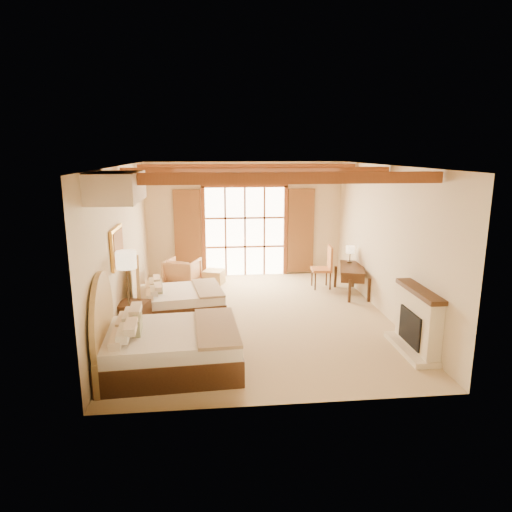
{
  "coord_description": "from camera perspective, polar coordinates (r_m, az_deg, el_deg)",
  "views": [
    {
      "loc": [
        -1.0,
        -9.22,
        3.49
      ],
      "look_at": [
        -0.02,
        0.2,
        1.3
      ],
      "focal_mm": 32.0,
      "sensor_mm": 36.0,
      "label": 1
    }
  ],
  "objects": [
    {
      "name": "french_doors",
      "position": [
        12.89,
        -1.39,
        3.01
      ],
      "size": [
        3.95,
        0.08,
        2.6
      ],
      "color": "white",
      "rests_on": "ground"
    },
    {
      "name": "desk_lamp",
      "position": [
        11.8,
        11.7,
        0.72
      ],
      "size": [
        0.21,
        0.21,
        0.42
      ],
      "color": "#342718",
      "rests_on": "desk"
    },
    {
      "name": "desk_chair",
      "position": [
        11.97,
        8.27,
        -2.35
      ],
      "size": [
        0.52,
        0.52,
        1.11
      ],
      "rotation": [
        0.0,
        0.0,
        -0.07
      ],
      "color": "#B56236",
      "rests_on": "floor"
    },
    {
      "name": "wall_back",
      "position": [
        12.9,
        -1.42,
        4.59
      ],
      "size": [
        5.5,
        0.0,
        5.5
      ],
      "primitive_type": "plane",
      "rotation": [
        1.57,
        0.0,
        0.0
      ],
      "color": "beige",
      "rests_on": "ground"
    },
    {
      "name": "ceiling_beams",
      "position": [
        9.28,
        0.27,
        10.49
      ],
      "size": [
        5.39,
        4.6,
        0.18
      ],
      "primitive_type": null,
      "color": "brown",
      "rests_on": "ceiling"
    },
    {
      "name": "ottoman",
      "position": [
        12.32,
        -5.27,
        -2.6
      ],
      "size": [
        0.64,
        0.64,
        0.37
      ],
      "primitive_type": "cube",
      "rotation": [
        0.0,
        0.0,
        -0.34
      ],
      "color": "tan",
      "rests_on": "floor"
    },
    {
      "name": "floor",
      "position": [
        9.91,
        0.25,
        -7.61
      ],
      "size": [
        7.0,
        7.0,
        0.0
      ],
      "primitive_type": "plane",
      "color": "tan",
      "rests_on": "ground"
    },
    {
      "name": "wall_right",
      "position": [
        10.13,
        15.93,
        1.76
      ],
      "size": [
        0.0,
        7.0,
        7.0
      ],
      "primitive_type": "plane",
      "rotation": [
        1.57,
        0.0,
        -1.57
      ],
      "color": "beige",
      "rests_on": "ground"
    },
    {
      "name": "nightstand",
      "position": [
        9.2,
        -15.06,
        -7.57
      ],
      "size": [
        0.67,
        0.67,
        0.65
      ],
      "primitive_type": "cube",
      "rotation": [
        0.0,
        0.0,
        -0.27
      ],
      "color": "#492D17",
      "rests_on": "floor"
    },
    {
      "name": "painting",
      "position": [
        8.81,
        -16.95,
        1.06
      ],
      "size": [
        0.06,
        0.95,
        0.75
      ],
      "color": "gold",
      "rests_on": "wall_left"
    },
    {
      "name": "canopy_valance",
      "position": [
        7.37,
        -17.03,
        8.25
      ],
      "size": [
        0.7,
        1.4,
        0.45
      ],
      "primitive_type": "cube",
      "color": "beige",
      "rests_on": "ceiling"
    },
    {
      "name": "bed_near",
      "position": [
        7.67,
        -11.84,
        -10.7
      ],
      "size": [
        2.3,
        1.79,
        1.46
      ],
      "rotation": [
        0.0,
        0.0,
        0.06
      ],
      "color": "#492D17",
      "rests_on": "floor"
    },
    {
      "name": "ceiling",
      "position": [
        9.28,
        0.27,
        11.23
      ],
      "size": [
        7.0,
        7.0,
        0.0
      ],
      "primitive_type": "plane",
      "rotation": [
        3.14,
        0.0,
        0.0
      ],
      "color": "#B06F31",
      "rests_on": "ground"
    },
    {
      "name": "desk",
      "position": [
        11.56,
        11.85,
        -2.88
      ],
      "size": [
        0.89,
        1.42,
        0.71
      ],
      "rotation": [
        0.0,
        0.0,
        -0.27
      ],
      "color": "#492D17",
      "rests_on": "floor"
    },
    {
      "name": "fireplace",
      "position": [
        8.6,
        19.44,
        -8.03
      ],
      "size": [
        0.46,
        1.4,
        1.16
      ],
      "color": "beige",
      "rests_on": "ground"
    },
    {
      "name": "floor_lamp",
      "position": [
        8.5,
        -15.91,
        -1.17
      ],
      "size": [
        0.37,
        0.37,
        1.74
      ],
      "color": "#342718",
      "rests_on": "floor"
    },
    {
      "name": "bed_far",
      "position": [
        10.09,
        -10.24,
        -5.27
      ],
      "size": [
        2.0,
        1.62,
        1.19
      ],
      "rotation": [
        0.0,
        0.0,
        0.15
      ],
      "color": "#492D17",
      "rests_on": "floor"
    },
    {
      "name": "wall_left",
      "position": [
        9.57,
        -16.34,
        1.1
      ],
      "size": [
        0.0,
        7.0,
        7.0
      ],
      "primitive_type": "plane",
      "rotation": [
        1.57,
        0.0,
        1.57
      ],
      "color": "beige",
      "rests_on": "ground"
    },
    {
      "name": "armchair",
      "position": [
        12.1,
        -9.17,
        -2.07
      ],
      "size": [
        1.03,
        1.05,
        0.75
      ],
      "primitive_type": "imported",
      "rotation": [
        0.0,
        0.0,
        -3.49
      ],
      "color": "#B57C4F",
      "rests_on": "floor"
    }
  ]
}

